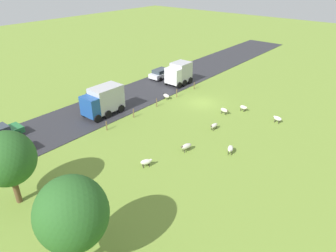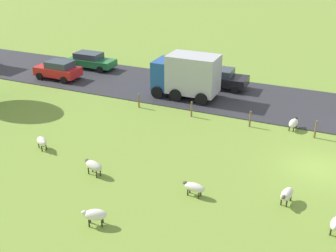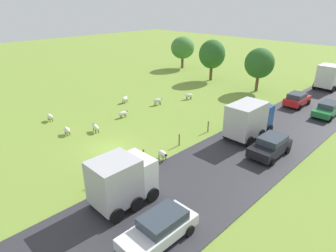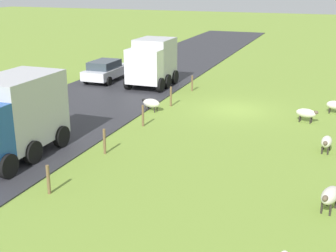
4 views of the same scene
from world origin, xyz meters
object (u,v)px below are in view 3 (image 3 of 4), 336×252
object	(u,v)px
truck_1	(249,119)
sheep_5	(67,130)
tree_2	(183,48)
tree_1	(212,54)
sheep_3	(125,99)
car_4	(270,146)
truck_2	(329,76)
sheep_4	(189,95)
sheep_1	(95,127)
car_3	(328,109)
truck_0	(122,180)
tree_0	(259,63)
sheep_7	(162,154)
sheep_2	(123,113)
car_0	(297,99)
sheep_6	(50,116)
car_1	(160,228)
sheep_0	(158,101)

from	to	relation	value
truck_1	sheep_5	bearing A→B (deg)	-136.90
sheep_5	tree_2	xyz separation A→B (m)	(-12.42, 30.08, 3.26)
truck_1	tree_1	bearing A→B (deg)	136.48
sheep_3	car_4	distance (m)	19.41
truck_2	sheep_4	bearing A→B (deg)	-122.33
sheep_1	car_3	world-z (taller)	car_3
tree_2	truck_0	size ratio (longest dim) A/B	1.47
sheep_5	truck_0	world-z (taller)	truck_0
tree_1	truck_1	distance (m)	21.51
tree_0	sheep_7	bearing A→B (deg)	-78.99
sheep_4	tree_2	world-z (taller)	tree_2
sheep_7	car_3	bearing A→B (deg)	72.78
sheep_2	car_0	size ratio (longest dim) A/B	0.30
tree_2	car_4	size ratio (longest dim) A/B	1.39
sheep_5	truck_0	distance (m)	12.50
tree_0	car_0	xyz separation A→B (m)	(6.76, -2.40, -3.03)
sheep_6	car_3	distance (m)	30.43
sheep_4	car_0	distance (m)	13.26
sheep_3	sheep_4	bearing A→B (deg)	55.08
sheep_2	sheep_4	distance (m)	10.02
truck_0	car_1	bearing A→B (deg)	-7.31
sheep_5	truck_2	bearing A→B (deg)	70.27
sheep_6	sheep_0	bearing A→B (deg)	69.32
sheep_2	truck_2	distance (m)	30.13
tree_1	car_1	xyz separation A→B (m)	(19.03, -29.48, -3.25)
sheep_2	tree_0	world-z (taller)	tree_0
sheep_5	sheep_0	bearing A→B (deg)	90.58
tree_0	truck_1	world-z (taller)	tree_0
sheep_1	car_4	bearing A→B (deg)	27.99
sheep_1	car_1	distance (m)	15.62
sheep_7	tree_1	bearing A→B (deg)	118.87
tree_2	truck_2	bearing A→B (deg)	9.30
sheep_5	car_3	bearing A→B (deg)	55.02
sheep_4	tree_1	distance (m)	11.36
sheep_5	sheep_7	bearing A→B (deg)	17.93
car_0	car_3	bearing A→B (deg)	-13.18
sheep_6	truck_1	bearing A→B (deg)	33.64
car_0	car_1	bearing A→B (deg)	-81.73
truck_1	truck_2	size ratio (longest dim) A/B	1.27
sheep_2	sheep_3	xyz separation A→B (m)	(-3.85, 3.19, 0.05)
sheep_3	tree_2	xyz separation A→B (m)	(-8.77, 20.36, 3.21)
sheep_3	tree_2	world-z (taller)	tree_2
truck_2	sheep_7	bearing A→B (deg)	-94.33
sheep_0	car_4	bearing A→B (deg)	-7.70
sheep_1	tree_2	size ratio (longest dim) A/B	0.21
sheep_2	sheep_6	distance (m)	7.76
sheep_6	sheep_7	size ratio (longest dim) A/B	0.86
sheep_5	truck_1	xyz separation A→B (m)	(12.57, 11.76, 1.38)
tree_1	tree_0	bearing A→B (deg)	-2.51
tree_2	car_0	bearing A→B (deg)	-14.46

